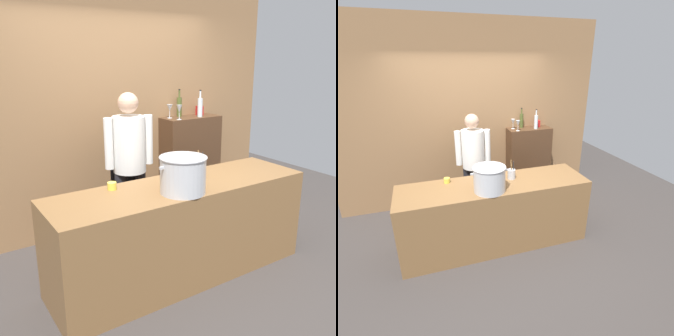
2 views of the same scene
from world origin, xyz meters
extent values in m
plane|color=#383330|center=(0.00, 0.00, 0.00)|extent=(8.00, 8.00, 0.00)
cube|color=olive|center=(0.00, 1.40, 1.50)|extent=(4.40, 0.10, 3.00)
cube|color=brown|center=(0.00, 0.00, 0.45)|extent=(2.46, 0.70, 0.90)
cube|color=#472D1C|center=(0.98, 1.19, 0.64)|extent=(0.76, 0.32, 1.27)
cylinder|color=black|center=(0.00, 0.79, 0.42)|extent=(0.14, 0.14, 0.84)
cylinder|color=black|center=(-0.20, 0.80, 0.42)|extent=(0.14, 0.14, 0.84)
cylinder|color=white|center=(-0.10, 0.80, 1.13)|extent=(0.34, 0.34, 0.58)
cube|color=black|center=(-0.09, 0.97, 0.89)|extent=(0.30, 0.05, 0.52)
cylinder|color=white|center=(0.12, 0.78, 1.16)|extent=(0.09, 0.09, 0.52)
cylinder|color=white|center=(-0.32, 0.81, 1.16)|extent=(0.09, 0.09, 0.52)
sphere|color=tan|center=(-0.10, 0.80, 1.55)|extent=(0.21, 0.21, 0.21)
cylinder|color=#B7BABF|center=(-0.11, -0.17, 1.05)|extent=(0.39, 0.39, 0.30)
cylinder|color=#B7BABF|center=(-0.11, -0.17, 1.20)|extent=(0.40, 0.40, 0.01)
cube|color=#B7BABF|center=(-0.32, -0.17, 1.15)|extent=(0.04, 0.02, 0.02)
cube|color=#B7BABF|center=(0.10, -0.17, 1.15)|extent=(0.04, 0.02, 0.02)
cylinder|color=#B7BABF|center=(0.26, 0.08, 0.97)|extent=(0.10, 0.10, 0.13)
cylinder|color=olive|center=(0.27, 0.08, 1.01)|extent=(0.04, 0.04, 0.18)
cylinder|color=olive|center=(0.26, 0.08, 1.04)|extent=(0.01, 0.05, 0.24)
cylinder|color=#262626|center=(0.29, 0.08, 1.03)|extent=(0.02, 0.03, 0.23)
cylinder|color=yellow|center=(-0.58, 0.22, 0.93)|extent=(0.08, 0.08, 0.06)
cylinder|color=#475123|center=(0.87, 1.28, 1.39)|extent=(0.06, 0.06, 0.24)
cylinder|color=#475123|center=(0.87, 1.28, 1.56)|extent=(0.02, 0.02, 0.09)
cylinder|color=black|center=(0.87, 1.28, 1.61)|extent=(0.03, 0.03, 0.01)
cylinder|color=silver|center=(1.07, 1.13, 1.39)|extent=(0.06, 0.06, 0.23)
cylinder|color=silver|center=(1.07, 1.13, 1.55)|extent=(0.02, 0.02, 0.09)
cylinder|color=black|center=(1.07, 1.13, 1.60)|extent=(0.03, 0.03, 0.01)
cylinder|color=silver|center=(0.73, 1.08, 1.28)|extent=(0.06, 0.06, 0.01)
cylinder|color=silver|center=(0.73, 1.08, 1.32)|extent=(0.01, 0.01, 0.08)
cone|color=silver|center=(0.73, 1.08, 1.40)|extent=(0.07, 0.07, 0.09)
cylinder|color=silver|center=(0.70, 1.24, 1.28)|extent=(0.06, 0.06, 0.01)
cylinder|color=silver|center=(0.70, 1.24, 1.32)|extent=(0.01, 0.01, 0.08)
cone|color=silver|center=(0.70, 1.24, 1.40)|extent=(0.07, 0.07, 0.08)
cube|color=red|center=(1.15, 1.24, 1.33)|extent=(0.07, 0.07, 0.12)
camera|label=1|loc=(-1.87, -2.62, 2.00)|focal=40.78mm
camera|label=2|loc=(-0.83, -2.98, 2.39)|focal=28.44mm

